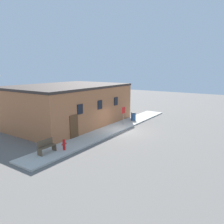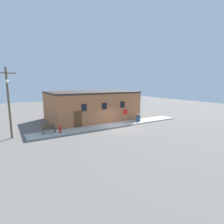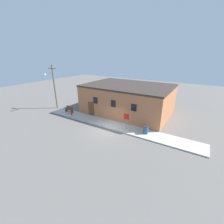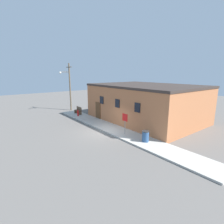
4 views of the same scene
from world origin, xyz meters
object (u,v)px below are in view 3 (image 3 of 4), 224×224
Objects in this scene: fire_hydrant at (71,112)px; stop_sign at (126,118)px; bench at (69,109)px; trash_bin at (146,130)px; utility_pole at (54,85)px.

fire_hydrant is 0.44× the size of stop_sign.
fire_hydrant is 9.16m from stop_sign.
bench is at bearing 177.81° from stop_sign.
trash_bin reaches higher than fire_hydrant.
fire_hydrant is at bearing -12.72° from utility_pole.
stop_sign is 14.06m from utility_pole.
fire_hydrant is 5.93m from utility_pole.
trash_bin is at bearing -1.30° from bench.
fire_hydrant is at bearing -178.43° from stop_sign.
bench is (-1.13, 0.64, 0.05)m from fire_hydrant.
stop_sign reaches higher than bench.
utility_pole is (-3.58, 0.42, 3.39)m from bench.
fire_hydrant is at bearing -178.26° from trash_bin.
trash_bin is (2.48, 0.10, -0.91)m from stop_sign.
bench is at bearing -6.75° from utility_pole.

